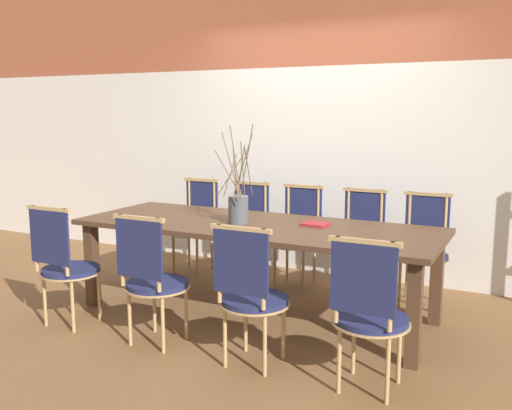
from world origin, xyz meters
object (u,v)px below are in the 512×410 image
object	(u,v)px
vase_centerpiece	(238,207)
book_stack	(316,224)
chair_near_center	(251,293)
dining_table	(256,234)
chair_far_center	(297,234)

from	to	relation	value
vase_centerpiece	book_stack	distance (m)	0.62
book_stack	chair_near_center	bearing A→B (deg)	-92.26
dining_table	chair_near_center	bearing A→B (deg)	-65.14
chair_near_center	chair_far_center	size ratio (longest dim) A/B	1.00
chair_far_center	vase_centerpiece	xyz separation A→B (m)	(-0.13, -0.92, 0.38)
chair_near_center	book_stack	distance (m)	1.06
chair_far_center	book_stack	bearing A→B (deg)	121.99
chair_far_center	chair_near_center	bearing A→B (deg)	103.28
chair_far_center	book_stack	world-z (taller)	chair_far_center
chair_near_center	vase_centerpiece	world-z (taller)	vase_centerpiece
chair_near_center	vase_centerpiece	bearing A→B (deg)	123.03
dining_table	chair_far_center	distance (m)	0.89
book_stack	dining_table	bearing A→B (deg)	-161.54
vase_centerpiece	chair_far_center	bearing A→B (deg)	82.19
chair_near_center	book_stack	bearing A→B (deg)	87.74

